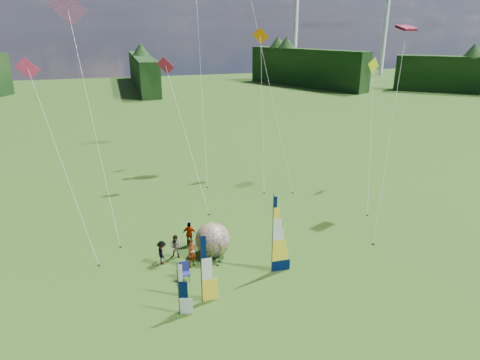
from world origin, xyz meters
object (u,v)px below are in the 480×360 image
object	(u,v)px
feather_banner_main	(273,235)
kite_whale	(266,58)
spectator_d	(190,234)
camp_chair	(185,272)
side_banner_left	(201,270)
bol_inflatable	(213,240)
side_banner_far	(179,290)
spectator_c	(162,253)
spectator_a	(192,253)
spectator_b	(176,247)

from	to	relation	value
feather_banner_main	kite_whale	world-z (taller)	kite_whale
spectator_d	camp_chair	xyz separation A→B (m)	(-1.04, -4.12, -0.28)
side_banner_left	bol_inflatable	distance (m)	4.99
side_banner_far	camp_chair	distance (m)	3.18
feather_banner_main	spectator_d	xyz separation A→B (m)	(-4.09, 4.69, -1.61)
bol_inflatable	spectator_c	bearing A→B (deg)	-177.89
side_banner_far	bol_inflatable	xyz separation A→B (m)	(3.00, 5.33, -0.34)
side_banner_left	bol_inflatable	size ratio (longest dim) A/B	1.76
feather_banner_main	camp_chair	bearing A→B (deg)	175.17
kite_whale	bol_inflatable	bearing A→B (deg)	-98.55
kite_whale	camp_chair	bearing A→B (deg)	-100.53
side_banner_far	spectator_c	world-z (taller)	side_banner_far
side_banner_far	feather_banner_main	bearing A→B (deg)	39.33
side_banner_left	spectator_a	distance (m)	3.82
spectator_a	camp_chair	distance (m)	1.64
side_banner_far	bol_inflatable	distance (m)	6.12
spectator_b	spectator_d	bearing A→B (deg)	74.30
feather_banner_main	spectator_b	bearing A→B (deg)	149.34
spectator_a	kite_whale	world-z (taller)	kite_whale
feather_banner_main	side_banner_left	world-z (taller)	feather_banner_main
side_banner_left	kite_whale	world-z (taller)	kite_whale
spectator_a	bol_inflatable	bearing A→B (deg)	-0.44
feather_banner_main	spectator_d	bearing A→B (deg)	132.59
side_banner_far	spectator_d	distance (m)	7.33
bol_inflatable	camp_chair	size ratio (longest dim) A/B	2.00
feather_banner_main	side_banner_left	xyz separation A→B (m)	(-4.59, -1.68, -0.49)
side_banner_left	spectator_d	world-z (taller)	side_banner_left
spectator_d	kite_whale	distance (m)	19.30
spectator_b	camp_chair	size ratio (longest dim) A/B	1.42
kite_whale	side_banner_left	bearing A→B (deg)	-96.19
side_banner_left	spectator_b	world-z (taller)	side_banner_left
bol_inflatable	spectator_d	world-z (taller)	bol_inflatable
spectator_a	kite_whale	bearing A→B (deg)	24.43
bol_inflatable	spectator_d	size ratio (longest dim) A/B	1.33
side_banner_left	side_banner_far	size ratio (longest dim) A/B	1.34
side_banner_far	spectator_a	size ratio (longest dim) A/B	1.58
spectator_d	camp_chair	bearing A→B (deg)	99.07
bol_inflatable	spectator_a	xyz separation A→B (m)	(-1.51, -0.95, -0.19)
spectator_b	spectator_d	size ratio (longest dim) A/B	0.94
feather_banner_main	bol_inflatable	size ratio (longest dim) A/B	2.19
spectator_b	spectator_d	distance (m)	1.80
feather_banner_main	spectator_d	distance (m)	6.43
side_banner_left	spectator_c	xyz separation A→B (m)	(-1.57, 4.50, -1.18)
spectator_b	spectator_a	bearing A→B (deg)	-36.09
side_banner_left	spectator_d	size ratio (longest dim) A/B	2.33
bol_inflatable	spectator_b	distance (m)	2.33
side_banner_left	spectator_d	bearing A→B (deg)	87.86
side_banner_left	camp_chair	distance (m)	2.70
spectator_b	feather_banner_main	bearing A→B (deg)	-9.63
side_banner_far	camp_chair	bearing A→B (deg)	92.57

